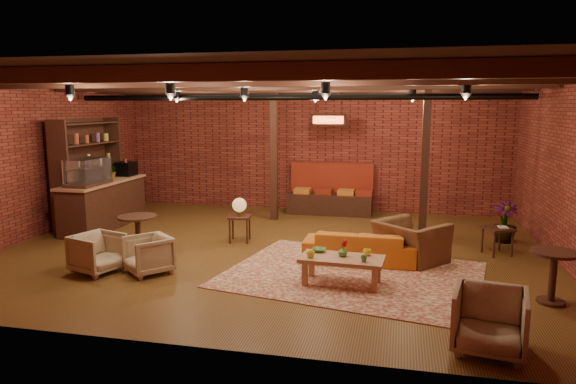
% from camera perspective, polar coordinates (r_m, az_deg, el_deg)
% --- Properties ---
extents(floor, '(10.00, 10.00, 0.00)m').
position_cam_1_polar(floor, '(9.70, -1.79, -6.46)').
color(floor, '#3B250E').
rests_on(floor, ground).
extents(ceiling, '(10.00, 8.00, 0.02)m').
position_cam_1_polar(ceiling, '(9.34, -1.89, 12.78)').
color(ceiling, black).
rests_on(ceiling, wall_back).
extents(wall_back, '(10.00, 0.02, 3.20)m').
position_cam_1_polar(wall_back, '(13.28, 2.44, 4.88)').
color(wall_back, maroon).
rests_on(wall_back, ground).
extents(wall_front, '(10.00, 0.02, 3.20)m').
position_cam_1_polar(wall_front, '(5.64, -11.93, -1.58)').
color(wall_front, maroon).
rests_on(wall_front, ground).
extents(wall_left, '(0.02, 8.00, 3.20)m').
position_cam_1_polar(wall_left, '(11.67, -26.42, 3.27)').
color(wall_left, maroon).
rests_on(wall_left, ground).
extents(wall_right, '(0.02, 8.00, 3.20)m').
position_cam_1_polar(wall_right, '(9.49, 28.90, 1.87)').
color(wall_right, maroon).
rests_on(wall_right, ground).
extents(ceiling_beams, '(9.80, 6.40, 0.22)m').
position_cam_1_polar(ceiling_beams, '(9.33, -1.89, 12.04)').
color(ceiling_beams, black).
rests_on(ceiling_beams, ceiling).
extents(ceiling_pipe, '(9.60, 0.12, 0.12)m').
position_cam_1_polar(ceiling_pipe, '(10.88, 0.24, 10.47)').
color(ceiling_pipe, black).
rests_on(ceiling_pipe, ceiling).
extents(post_left, '(0.16, 0.16, 3.20)m').
position_cam_1_polar(post_left, '(12.04, -1.55, 4.41)').
color(post_left, black).
rests_on(post_left, ground).
extents(post_right, '(0.16, 0.16, 3.20)m').
position_cam_1_polar(post_right, '(11.09, 15.00, 3.66)').
color(post_right, black).
rests_on(post_right, ground).
extents(service_counter, '(0.80, 2.50, 1.60)m').
position_cam_1_polar(service_counter, '(12.05, -19.83, 0.02)').
color(service_counter, black).
rests_on(service_counter, ground).
extents(plant_counter, '(0.35, 0.39, 0.30)m').
position_cam_1_polar(plant_counter, '(12.11, -19.04, 2.12)').
color(plant_counter, '#337F33').
rests_on(plant_counter, service_counter).
extents(shelving_hutch, '(0.52, 2.00, 2.40)m').
position_cam_1_polar(shelving_hutch, '(12.29, -21.27, 2.00)').
color(shelving_hutch, black).
rests_on(shelving_hutch, ground).
extents(banquette, '(2.10, 0.70, 1.00)m').
position_cam_1_polar(banquette, '(12.88, 4.68, -0.22)').
color(banquette, maroon).
rests_on(banquette, ground).
extents(service_sign, '(0.86, 0.06, 0.30)m').
position_cam_1_polar(service_sign, '(12.26, 4.51, 7.99)').
color(service_sign, '#FF4219').
rests_on(service_sign, ceiling).
extents(ceiling_spotlights, '(6.40, 4.40, 0.28)m').
position_cam_1_polar(ceiling_spotlights, '(9.33, -1.88, 10.69)').
color(ceiling_spotlights, black).
rests_on(ceiling_spotlights, ceiling).
extents(rug, '(4.39, 3.67, 0.01)m').
position_cam_1_polar(rug, '(8.38, 7.17, -9.06)').
color(rug, maroon).
rests_on(rug, floor).
extents(sofa, '(1.91, 0.75, 0.56)m').
position_cam_1_polar(sofa, '(8.98, 7.97, -6.01)').
color(sofa, '#C2621B').
rests_on(sofa, floor).
extents(coffee_table, '(1.28, 0.70, 0.68)m').
position_cam_1_polar(coffee_table, '(7.82, 5.93, -7.53)').
color(coffee_table, '#A56E4D').
rests_on(coffee_table, floor).
extents(side_table_lamp, '(0.48, 0.48, 0.88)m').
position_cam_1_polar(side_table_lamp, '(10.18, -5.42, -1.83)').
color(side_table_lamp, black).
rests_on(side_table_lamp, floor).
extents(round_table_left, '(0.70, 0.70, 0.72)m').
position_cam_1_polar(round_table_left, '(9.64, -16.35, -3.93)').
color(round_table_left, black).
rests_on(round_table_left, floor).
extents(armchair_a, '(0.82, 0.85, 0.70)m').
position_cam_1_polar(armchair_a, '(8.90, -20.41, -6.17)').
color(armchair_a, beige).
rests_on(armchair_a, floor).
extents(armchair_b, '(0.89, 0.89, 0.67)m').
position_cam_1_polar(armchair_b, '(8.60, -15.27, -6.54)').
color(armchair_b, beige).
rests_on(armchair_b, floor).
extents(armchair_right, '(1.28, 1.25, 0.95)m').
position_cam_1_polar(armchair_right, '(9.13, 13.47, -4.65)').
color(armchair_right, brown).
rests_on(armchair_right, floor).
extents(side_table_book, '(0.60, 0.60, 0.52)m').
position_cam_1_polar(side_table_book, '(10.03, 22.28, -3.89)').
color(side_table_book, black).
rests_on(side_table_book, floor).
extents(round_table_right, '(0.63, 0.63, 0.73)m').
position_cam_1_polar(round_table_right, '(7.90, 27.40, -7.56)').
color(round_table_right, black).
rests_on(round_table_right, floor).
extents(armchair_far, '(0.87, 0.84, 0.78)m').
position_cam_1_polar(armchair_far, '(6.16, 21.52, -12.87)').
color(armchair_far, beige).
rests_on(armchair_far, floor).
extents(plant_tall, '(1.41, 1.41, 2.43)m').
position_cam_1_polar(plant_tall, '(10.88, 23.20, 1.05)').
color(plant_tall, '#4C7F4C').
rests_on(plant_tall, floor).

